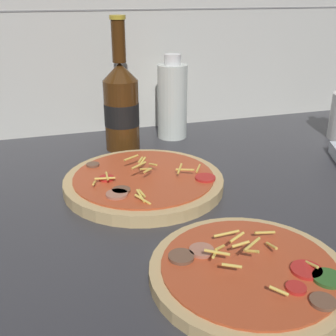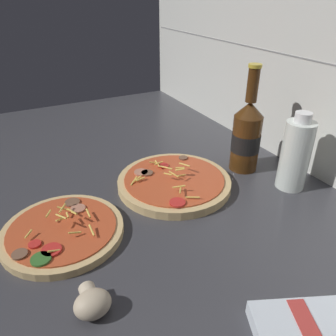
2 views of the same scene
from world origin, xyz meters
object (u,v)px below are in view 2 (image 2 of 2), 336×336
oil_bottle (295,154)px  mushroom_left (92,303)px  beer_bottle (246,135)px  pizza_near (63,231)px  pizza_far (174,182)px

oil_bottle → mushroom_left: bearing=-76.7°
beer_bottle → oil_bottle: size_ratio=1.45×
pizza_near → pizza_far: 28.40cm
pizza_far → mushroom_left: bearing=-47.3°
beer_bottle → oil_bottle: (12.48, 4.25, -0.94)cm
pizza_far → oil_bottle: bearing=62.3°
pizza_far → pizza_near: bearing=-78.2°
pizza_far → mushroom_left: size_ratio=4.65×
oil_bottle → pizza_near: bearing=-97.8°
pizza_near → beer_bottle: 49.44cm
pizza_far → mushroom_left: (25.38, -27.50, 0.82)cm
beer_bottle → mushroom_left: size_ratio=4.62×
beer_bottle → mushroom_left: 54.66cm
pizza_near → beer_bottle: (-5.24, 48.39, 8.62)cm
pizza_near → mushroom_left: 19.62cm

